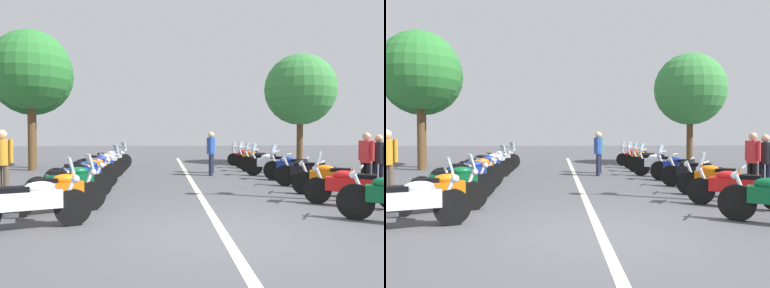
{
  "view_description": "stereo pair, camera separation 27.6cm",
  "coord_description": "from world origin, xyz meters",
  "views": [
    {
      "loc": [
        -5.91,
        0.99,
        1.64
      ],
      "look_at": [
        6.25,
        0.0,
        1.26
      ],
      "focal_mm": 34.83,
      "sensor_mm": 36.0,
      "label": 1
    },
    {
      "loc": [
        -5.91,
        0.71,
        1.64
      ],
      "look_at": [
        6.25,
        0.0,
        1.26
      ],
      "focal_mm": 34.83,
      "sensor_mm": 36.0,
      "label": 2
    }
  ],
  "objects": [
    {
      "name": "motorcycle_left_row_0",
      "position": [
        0.53,
        3.2,
        0.47
      ],
      "size": [
        0.91,
        2.0,
        1.21
      ],
      "rotation": [
        0.0,
        0.0,
        -1.24
      ],
      "color": "black",
      "rests_on": "ground_plane"
    },
    {
      "name": "bystander_2",
      "position": [
        3.45,
        4.85,
        1.0
      ],
      "size": [
        0.32,
        0.53,
        1.71
      ],
      "rotation": [
        0.0,
        0.0,
        3.04
      ],
      "color": "brown",
      "rests_on": "ground_plane"
    },
    {
      "name": "motorcycle_left_row_7",
      "position": [
        10.58,
        3.28,
        0.48
      ],
      "size": [
        1.25,
        1.92,
        1.23
      ],
      "rotation": [
        0.0,
        0.0,
        -1.02
      ],
      "color": "black",
      "rests_on": "ground_plane"
    },
    {
      "name": "motorcycle_right_row_1",
      "position": [
        1.97,
        -3.2,
        0.46
      ],
      "size": [
        1.25,
        1.89,
        1.19
      ],
      "rotation": [
        0.0,
        0.0,
        1.01
      ],
      "color": "black",
      "rests_on": "ground_plane"
    },
    {
      "name": "motorcycle_left_row_1",
      "position": [
        1.77,
        3.09,
        0.46
      ],
      "size": [
        1.01,
        1.88,
        1.19
      ],
      "rotation": [
        0.0,
        0.0,
        -1.15
      ],
      "color": "black",
      "rests_on": "ground_plane"
    },
    {
      "name": "motorcycle_left_row_2",
      "position": [
        3.37,
        3.21,
        0.45
      ],
      "size": [
        1.01,
        1.95,
        0.98
      ],
      "rotation": [
        0.0,
        0.0,
        -1.17
      ],
      "color": "black",
      "rests_on": "ground_plane"
    },
    {
      "name": "bystander_4",
      "position": [
        8.07,
        -0.87,
        0.97
      ],
      "size": [
        0.52,
        0.32,
        1.66
      ],
      "rotation": [
        0.0,
        0.0,
        1.4
      ],
      "color": "#1E2338",
      "rests_on": "ground_plane"
    },
    {
      "name": "motorcycle_right_row_2",
      "position": [
        3.38,
        -3.37,
        0.45
      ],
      "size": [
        1.07,
        1.85,
        0.98
      ],
      "rotation": [
        0.0,
        0.0,
        1.1
      ],
      "color": "black",
      "rests_on": "ground_plane"
    },
    {
      "name": "ground_plane",
      "position": [
        0.0,
        0.0,
        0.0
      ],
      "size": [
        80.0,
        80.0,
        0.0
      ],
      "primitive_type": "plane",
      "color": "#4C4C51"
    },
    {
      "name": "motorcycle_right_row_7",
      "position": [
        10.54,
        -3.17,
        0.46
      ],
      "size": [
        1.37,
        1.73,
        1.2
      ],
      "rotation": [
        0.0,
        0.0,
        0.92
      ],
      "color": "black",
      "rests_on": "ground_plane"
    },
    {
      "name": "bystander_3",
      "position": [
        3.85,
        -4.95,
        0.92
      ],
      "size": [
        0.42,
        0.38,
        1.59
      ],
      "rotation": [
        0.0,
        0.0,
        5.43
      ],
      "color": "#1E2338",
      "rests_on": "ground_plane"
    },
    {
      "name": "roadside_tree_1",
      "position": [
        12.94,
        -6.18,
        3.86
      ],
      "size": [
        3.68,
        3.68,
        5.71
      ],
      "color": "brown",
      "rests_on": "ground_plane"
    },
    {
      "name": "motorcycle_right_row_3",
      "position": [
        4.85,
        -3.35,
        0.46
      ],
      "size": [
        1.18,
        1.78,
        1.0
      ],
      "rotation": [
        0.0,
        0.0,
        1.01
      ],
      "color": "black",
      "rests_on": "ground_plane"
    },
    {
      "name": "motorcycle_right_row_4",
      "position": [
        6.24,
        -3.36,
        0.47
      ],
      "size": [
        1.33,
        1.69,
        1.22
      ],
      "rotation": [
        0.0,
        0.0,
        0.92
      ],
      "color": "black",
      "rests_on": "ground_plane"
    },
    {
      "name": "motorcycle_left_row_3",
      "position": [
        4.81,
        3.23,
        0.47
      ],
      "size": [
        1.01,
        1.93,
        1.02
      ],
      "rotation": [
        0.0,
        0.0,
        -1.15
      ],
      "color": "black",
      "rests_on": "ground_plane"
    },
    {
      "name": "traffic_cone_2",
      "position": [
        3.12,
        -4.37,
        0.29
      ],
      "size": [
        0.36,
        0.36,
        0.61
      ],
      "color": "orange",
      "rests_on": "ground_plane"
    },
    {
      "name": "motorcycle_right_row_6",
      "position": [
        9.08,
        -3.19,
        0.47
      ],
      "size": [
        1.18,
        1.96,
        1.21
      ],
      "rotation": [
        0.0,
        0.0,
        1.07
      ],
      "color": "black",
      "rests_on": "ground_plane"
    },
    {
      "name": "bystander_0",
      "position": [
        3.85,
        -4.6,
        0.96
      ],
      "size": [
        0.51,
        0.32,
        1.64
      ],
      "rotation": [
        0.0,
        0.0,
        1.84
      ],
      "color": "black",
      "rests_on": "ground_plane"
    },
    {
      "name": "motorcycle_left_row_4",
      "position": [
        6.22,
        3.27,
        0.45
      ],
      "size": [
        1.15,
        1.76,
        0.99
      ],
      "rotation": [
        0.0,
        0.0,
        -1.02
      ],
      "color": "black",
      "rests_on": "ground_plane"
    },
    {
      "name": "bystander_1",
      "position": [
        8.97,
        -1.01,
        0.97
      ],
      "size": [
        0.51,
        0.32,
        1.66
      ],
      "rotation": [
        0.0,
        0.0,
        5.0
      ],
      "color": "#1E2338",
      "rests_on": "ground_plane"
    },
    {
      "name": "roadside_tree_2",
      "position": [
        10.62,
        6.58,
        4.3
      ],
      "size": [
        3.39,
        3.39,
        6.01
      ],
      "color": "brown",
      "rests_on": "ground_plane"
    },
    {
      "name": "motorcycle_right_row_5",
      "position": [
        7.58,
        -3.08,
        0.48
      ],
      "size": [
        1.22,
        1.88,
        1.22
      ],
      "rotation": [
        0.0,
        0.0,
        1.02
      ],
      "color": "black",
      "rests_on": "ground_plane"
    },
    {
      "name": "traffic_cone_0",
      "position": [
        5.1,
        -4.52,
        0.29
      ],
      "size": [
        0.36,
        0.36,
        0.61
      ],
      "color": "orange",
      "rests_on": "ground_plane"
    },
    {
      "name": "roadside_tree_0",
      "position": [
        11.92,
        6.96,
        4.27
      ],
      "size": [
        3.69,
        3.69,
        6.13
      ],
      "color": "brown",
      "rests_on": "ground_plane"
    },
    {
      "name": "motorcycle_right_row_8",
      "position": [
        11.92,
        -3.15,
        0.46
      ],
      "size": [
        1.06,
        1.87,
        1.2
      ],
      "rotation": [
        0.0,
        0.0,
        1.11
      ],
      "color": "black",
      "rests_on": "ground_plane"
    },
    {
      "name": "lane_centre_stripe",
      "position": [
        6.18,
        0.0,
        0.0
      ],
      "size": [
        23.0,
        0.16,
        0.01
      ],
      "primitive_type": "cube",
      "color": "beige",
      "rests_on": "ground_plane"
    },
    {
      "name": "motorcycle_left_row_5",
      "position": [
        7.62,
        3.29,
        0.46
      ],
      "size": [
        1.18,
        1.92,
        1.19
      ],
      "rotation": [
        0.0,
        0.0,
        -1.06
      ],
      "color": "black",
      "rests_on": "ground_plane"
    },
    {
      "name": "motorcycle_left_row_6",
      "position": [
        9.16,
        3.36,
        0.45
      ],
      "size": [
        1.01,
        2.03,
        0.98
      ],
      "rotation": [
        0.0,
        0.0,
        -1.19
      ],
      "color": "black",
      "rests_on": "ground_plane"
    },
    {
      "name": "traffic_cone_1",
      "position": [
        4.68,
        -4.66,
        0.29
      ],
      "size": [
        0.36,
        0.36,
        0.61
      ],
      "color": "orange",
      "rests_on": "ground_plane"
    }
  ]
}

